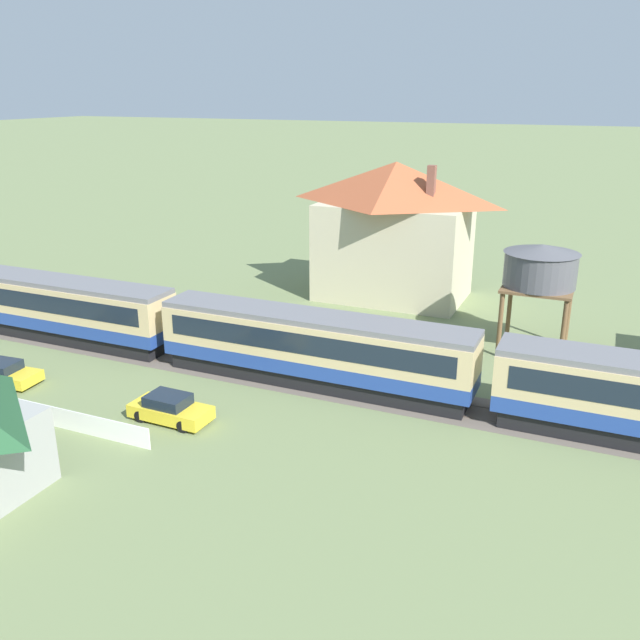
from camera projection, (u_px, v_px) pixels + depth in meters
name	position (u px, v px, depth m)	size (l,w,h in m)	color
ground_plane	(580.00, 431.00, 32.15)	(600.00, 600.00, 0.00)	#707F51
passenger_train	(318.00, 346.00, 36.58)	(92.48, 2.88, 4.00)	#234293
railway_track	(453.00, 408.00, 34.45)	(145.69, 3.60, 0.04)	#665B51
station_house_terracotta_roof	(394.00, 229.00, 51.25)	(11.73, 7.85, 10.36)	beige
water_tower	(540.00, 268.00, 40.38)	(4.47, 4.47, 6.72)	brown
parked_car_yellow	(1.00, 373.00, 37.28)	(4.34, 2.10, 1.25)	yellow
parked_car_yellow_2	(170.00, 409.00, 33.02)	(4.07, 1.83, 1.34)	yellow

